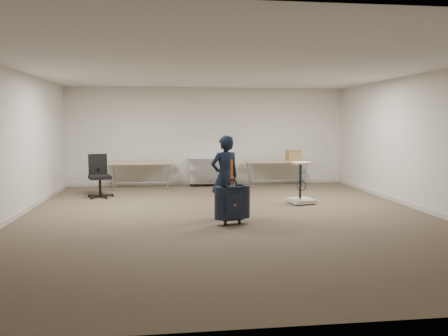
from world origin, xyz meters
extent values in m
plane|color=#423628|center=(0.00, 0.00, 0.00)|extent=(9.00, 9.00, 0.00)
plane|color=beige|center=(0.00, 4.50, 1.40)|extent=(8.00, 0.00, 8.00)
plane|color=beige|center=(0.00, -4.50, 1.40)|extent=(8.00, 0.00, 8.00)
plane|color=beige|center=(-4.00, 0.00, 1.40)|extent=(0.00, 9.00, 9.00)
plane|color=beige|center=(4.00, 0.00, 1.40)|extent=(0.00, 9.00, 9.00)
plane|color=silver|center=(0.00, 0.00, 2.80)|extent=(8.00, 8.00, 0.00)
cube|color=#B8B5A6|center=(0.00, 4.49, 0.05)|extent=(8.00, 0.02, 0.10)
cube|color=#B8B5A6|center=(-3.99, 0.00, 0.05)|extent=(0.02, 9.00, 0.10)
cube|color=#B8B5A6|center=(3.99, 0.00, 0.05)|extent=(0.02, 9.00, 0.10)
cube|color=tan|center=(-1.90, 3.95, 0.71)|extent=(1.80, 0.75, 0.03)
cylinder|color=gray|center=(-1.90, 3.95, 0.15)|extent=(1.50, 0.02, 0.02)
cylinder|color=gray|center=(-2.65, 3.65, 0.35)|extent=(0.13, 0.04, 0.69)
cylinder|color=gray|center=(-1.15, 3.65, 0.35)|extent=(0.13, 0.04, 0.69)
cylinder|color=gray|center=(-2.65, 4.25, 0.35)|extent=(0.13, 0.04, 0.69)
cylinder|color=gray|center=(-1.15, 4.25, 0.35)|extent=(0.13, 0.04, 0.69)
cube|color=tan|center=(1.90, 3.95, 0.71)|extent=(1.80, 0.75, 0.03)
cylinder|color=gray|center=(1.90, 3.95, 0.15)|extent=(1.50, 0.02, 0.02)
cylinder|color=gray|center=(1.15, 3.65, 0.35)|extent=(0.13, 0.04, 0.69)
cylinder|color=gray|center=(2.65, 3.65, 0.35)|extent=(0.13, 0.04, 0.69)
cylinder|color=gray|center=(1.15, 4.25, 0.35)|extent=(0.13, 0.04, 0.69)
cylinder|color=gray|center=(2.65, 4.25, 0.35)|extent=(0.13, 0.04, 0.69)
cylinder|color=white|center=(-0.60, 3.98, 0.40)|extent=(0.02, 0.02, 0.80)
cylinder|color=white|center=(0.60, 3.98, 0.40)|extent=(0.02, 0.02, 0.80)
cylinder|color=white|center=(-0.60, 4.42, 0.40)|extent=(0.02, 0.02, 0.80)
cylinder|color=white|center=(0.60, 4.42, 0.40)|extent=(0.02, 0.02, 0.80)
cube|color=white|center=(0.00, 4.20, 0.10)|extent=(1.20, 0.45, 0.02)
cube|color=white|center=(0.00, 4.20, 0.45)|extent=(1.20, 0.45, 0.02)
cube|color=white|center=(0.00, 4.20, 0.78)|extent=(1.20, 0.45, 0.01)
imported|color=black|center=(-0.07, 0.05, 0.78)|extent=(0.66, 0.53, 1.56)
cube|color=#161B33|center=(-0.01, -0.57, 0.40)|extent=(0.47, 0.34, 0.58)
cube|color=black|center=(-0.02, -0.55, 0.09)|extent=(0.41, 0.26, 0.03)
cylinder|color=black|center=(-0.14, -0.60, 0.04)|extent=(0.05, 0.08, 0.08)
cylinder|color=black|center=(0.12, -0.54, 0.04)|extent=(0.05, 0.08, 0.08)
torus|color=black|center=(-0.01, -0.57, 0.72)|extent=(0.18, 0.07, 0.18)
cube|color=#FF5E0D|center=(-0.02, -0.55, 0.94)|extent=(0.04, 0.02, 0.45)
cylinder|color=black|center=(-2.79, 2.59, 0.05)|extent=(0.63, 0.63, 0.09)
cylinder|color=black|center=(-2.79, 2.59, 0.26)|extent=(0.06, 0.06, 0.42)
cube|color=black|center=(-2.79, 2.59, 0.49)|extent=(0.61, 0.61, 0.08)
cube|color=black|center=(-2.86, 2.81, 0.79)|extent=(0.44, 0.20, 0.50)
cube|color=beige|center=(1.81, 1.25, 0.06)|extent=(0.60, 0.60, 0.08)
cylinder|color=black|center=(1.61, 1.05, 0.02)|extent=(0.06, 0.06, 0.04)
cylinder|color=black|center=(1.81, 1.30, 0.50)|extent=(0.05, 0.05, 0.81)
cube|color=beige|center=(1.81, 1.25, 0.91)|extent=(0.41, 0.37, 0.04)
torus|color=blue|center=(1.86, 1.17, 0.61)|extent=(0.27, 0.16, 0.25)
cube|color=olive|center=(2.38, 3.88, 0.87)|extent=(0.41, 0.32, 0.29)
camera|label=1|loc=(-1.09, -8.11, 1.81)|focal=35.00mm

